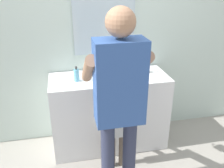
# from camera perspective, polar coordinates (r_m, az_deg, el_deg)

# --- Properties ---
(ground_plane) EXTENTS (14.00, 14.00, 0.00)m
(ground_plane) POSITION_cam_1_polar(r_m,az_deg,el_deg) (2.90, 0.65, -17.04)
(ground_plane) COLOR #9E998E
(back_wall) EXTENTS (4.40, 0.10, 2.70)m
(back_wall) POSITION_cam_1_polar(r_m,az_deg,el_deg) (2.84, -2.02, 12.84)
(back_wall) COLOR silver
(back_wall) RESTS_ON ground
(vanity_cabinet) EXTENTS (1.32, 0.54, 0.89)m
(vanity_cabinet) POSITION_cam_1_polar(r_m,az_deg,el_deg) (2.88, -0.63, -6.50)
(vanity_cabinet) COLOR white
(vanity_cabinet) RESTS_ON ground
(sink_basin) EXTENTS (0.37, 0.37, 0.11)m
(sink_basin) POSITION_cam_1_polar(r_m,az_deg,el_deg) (2.64, -0.59, 2.66)
(sink_basin) COLOR silver
(sink_basin) RESTS_ON vanity_cabinet
(faucet) EXTENTS (0.18, 0.14, 0.18)m
(faucet) POSITION_cam_1_polar(r_m,az_deg,el_deg) (2.84, -1.50, 4.76)
(faucet) COLOR #B7BABF
(faucet) RESTS_ON vanity_cabinet
(toothbrush_cup) EXTENTS (0.07, 0.07, 0.21)m
(toothbrush_cup) POSITION_cam_1_polar(r_m,az_deg,el_deg) (2.80, 7.21, 3.70)
(toothbrush_cup) COLOR #4C8EB2
(toothbrush_cup) RESTS_ON vanity_cabinet
(soap_bottle) EXTENTS (0.06, 0.06, 0.17)m
(soap_bottle) POSITION_cam_1_polar(r_m,az_deg,el_deg) (2.57, -8.36, 2.09)
(soap_bottle) COLOR #66B2D1
(soap_bottle) RESTS_ON vanity_cabinet
(child_toddler) EXTENTS (0.27, 0.27, 0.88)m
(child_toddler) POSITION_cam_1_polar(r_m,az_deg,el_deg) (2.50, 1.22, -9.49)
(child_toddler) COLOR #6B5B4C
(child_toddler) RESTS_ON ground
(adult_parent) EXTENTS (0.53, 0.56, 1.73)m
(adult_parent) POSITION_cam_1_polar(r_m,az_deg,el_deg) (1.96, 1.66, -2.37)
(adult_parent) COLOR #2D334C
(adult_parent) RESTS_ON ground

